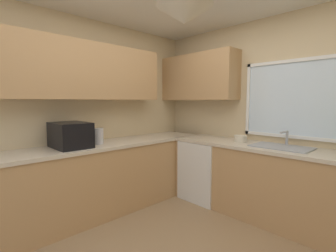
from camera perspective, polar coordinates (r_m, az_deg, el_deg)
name	(u,v)px	position (r m, az deg, el deg)	size (l,w,h in m)	color
room_shell	(185,73)	(2.51, 4.02, 12.18)	(3.70, 3.60, 2.57)	beige
counter_run_left	(97,179)	(3.28, -16.33, -11.79)	(0.65, 3.21, 0.89)	tan
counter_run_back	(278,185)	(3.22, 24.39, -12.40)	(2.79, 0.65, 0.89)	tan
dishwasher	(206,170)	(3.69, 8.92, -10.07)	(0.60, 0.60, 0.85)	white
microwave	(70,135)	(3.03, -21.86, -1.97)	(0.48, 0.36, 0.29)	black
kettle	(98,136)	(3.16, -15.97, -2.30)	(0.12, 0.12, 0.20)	#B7B7BC
sink_assembly	(282,147)	(3.12, 25.03, -4.39)	(0.63, 0.40, 0.19)	#9EA0A5
bowl	(240,139)	(3.32, 16.58, -2.88)	(0.16, 0.16, 0.09)	beige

